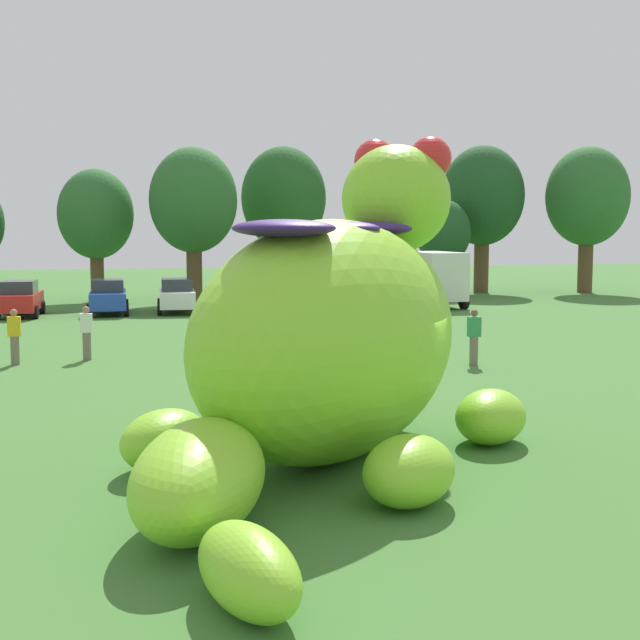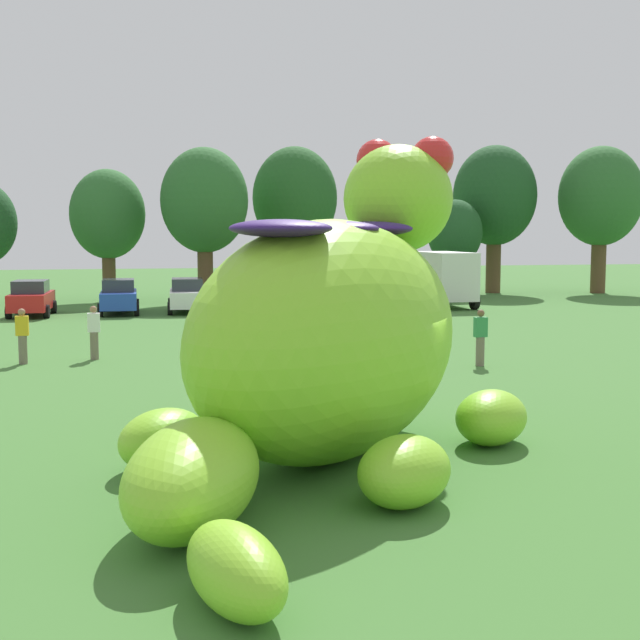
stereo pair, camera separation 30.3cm
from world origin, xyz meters
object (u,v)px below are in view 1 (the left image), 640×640
at_px(car_blue, 108,297).
at_px(giant_inflatable_creature, 334,335).
at_px(spectator_mid_field, 474,338).
at_px(spectator_far_side, 14,337).
at_px(car_yellow, 321,293).
at_px(spectator_wandering, 204,325).
at_px(spectator_by_cars, 225,371).
at_px(car_red, 20,299).
at_px(box_truck, 429,277).
at_px(spectator_near_inflatable, 87,333).
at_px(car_white, 177,296).
at_px(car_orange, 261,295).

bearing_deg(car_blue, giant_inflatable_creature, -81.66).
distance_m(spectator_mid_field, spectator_far_side, 13.96).
relative_size(car_yellow, spectator_wandering, 2.45).
bearing_deg(spectator_by_cars, car_red, 106.35).
xyz_separation_m(giant_inflatable_creature, spectator_mid_field, (6.75, 9.18, -1.35)).
xyz_separation_m(box_truck, spectator_near_inflatable, (-17.50, -16.05, -0.75)).
height_order(car_white, car_yellow, same).
bearing_deg(spectator_wandering, car_red, 118.42).
bearing_deg(box_truck, giant_inflatable_creature, -113.77).
relative_size(car_yellow, spectator_far_side, 2.45).
xyz_separation_m(car_orange, box_truck, (9.50, 1.63, 0.74)).
xyz_separation_m(car_red, spectator_wandering, (7.37, -13.61, -0.01)).
bearing_deg(car_yellow, spectator_near_inflatable, -126.15).
relative_size(car_red, spectator_far_side, 2.44).
bearing_deg(car_red, car_white, 1.78).
bearing_deg(box_truck, spectator_by_cars, -120.20).
height_order(spectator_by_cars, spectator_wandering, same).
height_order(giant_inflatable_creature, spectator_by_cars, giant_inflatable_creature).
relative_size(spectator_mid_field, spectator_far_side, 1.00).
bearing_deg(spectator_wandering, car_yellow, 61.96).
bearing_deg(giant_inflatable_creature, car_blue, 98.34).
bearing_deg(car_orange, spectator_wandering, -107.76).
xyz_separation_m(car_red, car_blue, (4.08, 0.18, 0.00)).
distance_m(car_white, spectator_near_inflatable, 15.78).
distance_m(car_blue, car_white, 3.34).
xyz_separation_m(spectator_near_inflatable, spectator_by_cars, (3.33, -8.30, 0.00)).
relative_size(car_orange, spectator_by_cars, 2.44).
xyz_separation_m(car_red, spectator_by_cars, (6.86, -23.36, -0.01)).
bearing_deg(car_blue, spectator_by_cars, -83.28).
bearing_deg(car_blue, spectator_mid_field, -60.27).
bearing_deg(car_red, spectator_mid_field, -51.60).
distance_m(car_yellow, spectator_far_side, 20.90).
height_order(car_white, spectator_by_cars, car_white).
relative_size(box_truck, spectator_near_inflatable, 3.76).
distance_m(box_truck, spectator_wandering, 20.00).
bearing_deg(spectator_wandering, box_truck, 46.91).
relative_size(box_truck, spectator_by_cars, 3.76).
bearing_deg(giant_inflatable_creature, car_white, 91.63).
height_order(spectator_near_inflatable, spectator_wandering, same).
relative_size(car_red, car_yellow, 0.99).
distance_m(giant_inflatable_creature, car_yellow, 29.33).
bearing_deg(spectator_mid_field, car_yellow, 90.32).
distance_m(giant_inflatable_creature, spectator_near_inflatable, 13.90).
bearing_deg(car_white, car_red, -178.22).
xyz_separation_m(car_red, spectator_far_side, (1.42, -15.54, -0.01)).
xyz_separation_m(car_orange, spectator_near_inflatable, (-8.00, -14.42, -0.01)).
xyz_separation_m(car_yellow, spectator_near_inflatable, (-11.34, -15.53, -0.01)).
height_order(car_blue, car_orange, same).
height_order(car_blue, spectator_near_inflatable, car_blue).
xyz_separation_m(car_white, spectator_mid_field, (7.56, -19.12, -0.01)).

